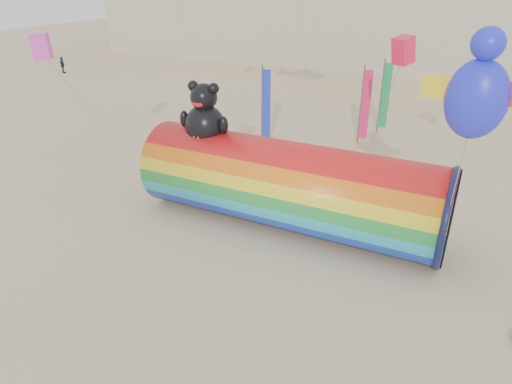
% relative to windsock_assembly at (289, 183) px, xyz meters
% --- Properties ---
extents(ground, '(160.00, 160.00, 0.00)m').
position_rel_windsock_assembly_xyz_m(ground, '(-1.09, -3.55, -2.07)').
color(ground, '#CCB58C').
rests_on(ground, ground).
extents(windsock_assembly, '(13.53, 4.12, 6.24)m').
position_rel_windsock_assembly_xyz_m(windsock_assembly, '(0.00, 0.00, 0.00)').
color(windsock_assembly, red).
rests_on(windsock_assembly, ground).
extents(festival_banners, '(7.16, 5.86, 5.20)m').
position_rel_windsock_assembly_xyz_m(festival_banners, '(-1.68, 12.50, 0.57)').
color(festival_banners, '#59595E').
rests_on(festival_banners, ground).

